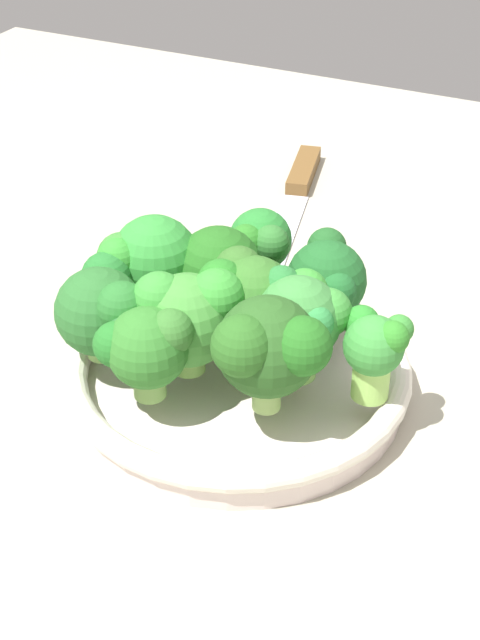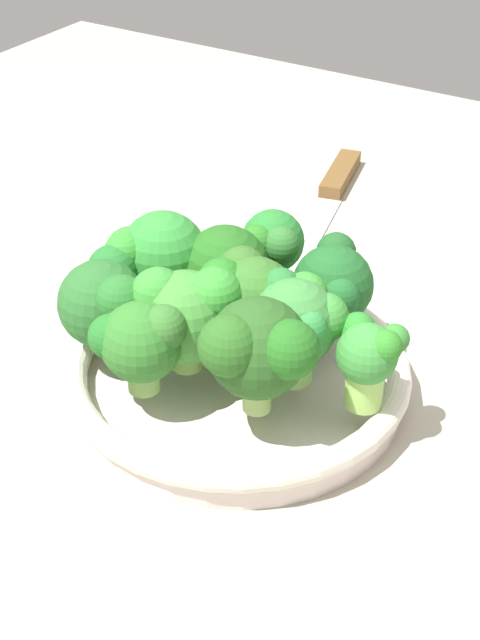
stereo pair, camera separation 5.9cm
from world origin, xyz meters
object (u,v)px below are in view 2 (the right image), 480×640
Objects in this scene: broccoli_floret_0 at (106,299)px; broccoli_floret_10 at (221,269)px; broccoli_floret_7 at (258,349)px; knife at (329,196)px; broccoli_floret_2 at (186,312)px; broccoli_floret_9 at (251,295)px; broccoli_floret_6 at (371,352)px; broccoli_floret_8 at (156,255)px; bowl at (240,372)px; broccoli_floret_1 at (138,340)px; broccoli_floret_5 at (300,321)px; broccoli_floret_4 at (272,244)px; broccoli_floret_3 at (334,284)px.

broccoli_floret_0 is 8.88cm from broccoli_floret_10.
broccoli_floret_7 reaches higher than knife.
broccoli_floret_2 is 4.84cm from broccoli_floret_9.
broccoli_floret_8 reaches higher than broccoli_floret_6.
bowl is at bearing -48.56° from broccoli_floret_7.
broccoli_floret_7 is at bearing -166.89° from broccoli_floret_1.
broccoli_floret_10 is (1.27, -6.45, -0.32)cm from broccoli_floret_2.
broccoli_floret_5 is at bearing 113.33° from knife.
broccoli_floret_5 is at bearing -94.75° from broccoli_floret_7.
broccoli_floret_9 is at bearing -3.93° from broccoli_floret_6.
bowl is 3.06× the size of broccoli_floret_8.
broccoli_floret_6 is 0.82× the size of broccoli_floret_9.
bowl is at bearing 168.95° from broccoli_floret_8.
broccoli_floret_1 reaches higher than bowl.
broccoli_floret_1 is 8.74cm from broccoli_floret_9.
broccoli_floret_6 is 14.05cm from broccoli_floret_10.
broccoli_floret_10 is at bearing -22.56° from broccoli_floret_5.
broccoli_floret_4 is 8.16cm from broccoli_floret_9.
bowl is at bearing 68.39° from broccoli_floret_9.
bowl is at bearing -118.53° from broccoli_floret_1.
broccoli_floret_8 is (18.23, -1.39, 1.03)cm from broccoli_floret_6.
broccoli_floret_9 is (-8.99, -4.88, 0.75)cm from broccoli_floret_0.
broccoli_floret_10 is (8.51, -3.53, -0.42)cm from broccoli_floret_5.
broccoli_floret_8 is at bearing -7.59° from broccoli_floret_5.
broccoli_floret_8 is 4.94cm from broccoli_floret_10.
broccoli_floret_4 is 15.13cm from broccoli_floret_7.
broccoli_floret_9 is at bearing -151.51° from broccoli_floret_0.
bowl is 11.02cm from broccoli_floret_0.
knife is (12.90, -35.66, -7.81)cm from broccoli_floret_7.
broccoli_floret_8 is (5.87, 6.93, 0.68)cm from broccoli_floret_4.
broccoli_floret_4 is (6.33, -1.89, 0.49)cm from broccoli_floret_3.
broccoli_floret_5 is 34.37cm from knife.
broccoli_floret_4 is 0.25× the size of knife.
bowl is at bearing 1.32° from broccoli_floret_6.
broccoli_floret_1 and broccoli_floret_4 have the same top height.
broccoli_floret_0 is at bearing 8.82° from broccoli_floret_2.
broccoli_floret_10 is at bearing 75.58° from broccoli_floret_4.
broccoli_floret_7 is (-13.00, 0.95, 1.17)cm from broccoli_floret_0.
broccoli_floret_3 and broccoli_floret_4 have the same top height.
broccoli_floret_9 is (4.41, -1.01, 0.10)cm from broccoli_floret_5.
broccoli_floret_9 reaches higher than bowl.
broccoli_floret_7 reaches higher than bowl.
broccoli_floret_9 is (9.59, -0.66, 0.83)cm from broccoli_floret_6.
bowl is 3.33× the size of broccoli_floret_10.
broccoli_floret_7 is (-4.36, 4.94, 6.73)cm from bowl.
broccoli_floret_1 is 0.87× the size of broccoli_floret_2.
broccoli_floret_6 is 0.83× the size of broccoli_floret_10.
broccoli_floret_1 is 1.01× the size of broccoli_floret_3.
broccoli_floret_5 is at bearing -141.66° from broccoli_floret_1.
broccoli_floret_9 reaches higher than broccoli_floret_6.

